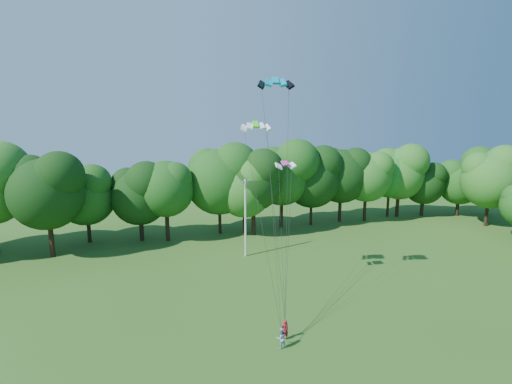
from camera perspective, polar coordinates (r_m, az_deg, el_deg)
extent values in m
cylinder|color=silver|center=(44.91, -1.52, -3.76)|extent=(0.22, 0.22, 8.93)
cube|color=silver|center=(43.98, -1.55, 1.57)|extent=(1.68, 0.76, 0.08)
imported|color=#A41523|center=(30.57, 4.13, -19.02)|extent=(0.60, 0.43, 1.55)
imported|color=#92AFCA|center=(29.66, 3.60, -20.07)|extent=(0.81, 0.67, 1.53)
cube|color=#058EAC|center=(32.55, 2.76, 15.62)|extent=(2.86, 1.60, 0.68)
cube|color=#52E922|center=(34.58, -0.08, 9.63)|extent=(2.62, 1.44, 0.58)
cube|color=#E23F9B|center=(34.98, 4.20, 4.10)|extent=(1.80, 0.87, 0.40)
cylinder|color=black|center=(53.24, -0.36, -4.01)|extent=(0.43, 0.43, 4.10)
ellipsoid|color=black|center=(52.06, -0.37, 1.74)|extent=(8.20, 8.20, 8.95)
cylinder|color=#362315|center=(65.74, 18.32, -1.73)|extent=(0.48, 0.48, 3.81)
ellipsoid|color=#1D5F1D|center=(64.82, 18.60, 2.60)|extent=(7.63, 7.63, 8.32)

